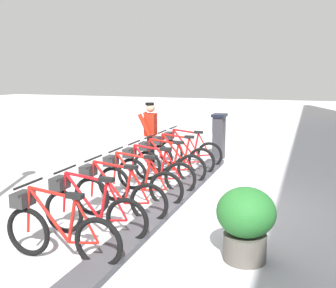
{
  "coord_description": "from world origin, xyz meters",
  "views": [
    {
      "loc": [
        -2.32,
        6.45,
        2.39
      ],
      "look_at": [
        0.5,
        -1.19,
        0.9
      ],
      "focal_mm": 41.28,
      "sensor_mm": 36.0,
      "label": 1
    }
  ],
  "objects_px": {
    "bike_docked_5": "(115,194)",
    "bike_docked_6": "(90,209)",
    "bike_docked_3": "(152,171)",
    "payment_kiosk": "(219,136)",
    "bike_docked_1": "(177,156)",
    "bike_docked_2": "(166,163)",
    "bike_docked_0": "(187,150)",
    "bike_docked_4": "(136,181)",
    "bike_docked_7": "(57,230)",
    "planter_bush": "(246,220)",
    "worker_near_rack": "(150,132)"
  },
  "relations": [
    {
      "from": "bike_docked_5",
      "to": "bike_docked_6",
      "type": "bearing_deg",
      "value": 90.0
    },
    {
      "from": "bike_docked_3",
      "to": "payment_kiosk",
      "type": "bearing_deg",
      "value": -99.21
    },
    {
      "from": "bike_docked_1",
      "to": "bike_docked_2",
      "type": "distance_m",
      "value": 0.79
    },
    {
      "from": "bike_docked_3",
      "to": "bike_docked_1",
      "type": "bearing_deg",
      "value": -90.0
    },
    {
      "from": "bike_docked_0",
      "to": "bike_docked_2",
      "type": "distance_m",
      "value": 1.59
    },
    {
      "from": "bike_docked_6",
      "to": "bike_docked_0",
      "type": "bearing_deg",
      "value": -90.0
    },
    {
      "from": "bike_docked_4",
      "to": "bike_docked_3",
      "type": "bearing_deg",
      "value": -90.0
    },
    {
      "from": "bike_docked_7",
      "to": "planter_bush",
      "type": "distance_m",
      "value": 2.42
    },
    {
      "from": "worker_near_rack",
      "to": "bike_docked_6",
      "type": "bearing_deg",
      "value": 101.35
    },
    {
      "from": "worker_near_rack",
      "to": "planter_bush",
      "type": "bearing_deg",
      "value": 126.1
    },
    {
      "from": "planter_bush",
      "to": "bike_docked_1",
      "type": "bearing_deg",
      "value": -59.86
    },
    {
      "from": "bike_docked_3",
      "to": "bike_docked_2",
      "type": "bearing_deg",
      "value": -90.0
    },
    {
      "from": "bike_docked_5",
      "to": "worker_near_rack",
      "type": "height_order",
      "value": "worker_near_rack"
    },
    {
      "from": "bike_docked_2",
      "to": "planter_bush",
      "type": "relative_size",
      "value": 1.77
    },
    {
      "from": "bike_docked_0",
      "to": "bike_docked_4",
      "type": "height_order",
      "value": "same"
    },
    {
      "from": "bike_docked_1",
      "to": "bike_docked_3",
      "type": "distance_m",
      "value": 1.59
    },
    {
      "from": "bike_docked_3",
      "to": "bike_docked_4",
      "type": "bearing_deg",
      "value": 90.0
    },
    {
      "from": "bike_docked_1",
      "to": "bike_docked_5",
      "type": "distance_m",
      "value": 3.17
    },
    {
      "from": "bike_docked_6",
      "to": "worker_near_rack",
      "type": "bearing_deg",
      "value": -78.65
    },
    {
      "from": "payment_kiosk",
      "to": "bike_docked_0",
      "type": "bearing_deg",
      "value": 63.46
    },
    {
      "from": "payment_kiosk",
      "to": "bike_docked_1",
      "type": "relative_size",
      "value": 0.74
    },
    {
      "from": "bike_docked_0",
      "to": "bike_docked_4",
      "type": "bearing_deg",
      "value": 90.0
    },
    {
      "from": "planter_bush",
      "to": "bike_docked_4",
      "type": "bearing_deg",
      "value": -33.76
    },
    {
      "from": "bike_docked_0",
      "to": "bike_docked_7",
      "type": "distance_m",
      "value": 5.56
    },
    {
      "from": "bike_docked_7",
      "to": "bike_docked_4",
      "type": "bearing_deg",
      "value": -90.0
    },
    {
      "from": "payment_kiosk",
      "to": "bike_docked_1",
      "type": "distance_m",
      "value": 2.03
    },
    {
      "from": "bike_docked_7",
      "to": "payment_kiosk",
      "type": "bearing_deg",
      "value": -94.88
    },
    {
      "from": "bike_docked_4",
      "to": "worker_near_rack",
      "type": "height_order",
      "value": "worker_near_rack"
    },
    {
      "from": "bike_docked_2",
      "to": "bike_docked_5",
      "type": "relative_size",
      "value": 1.0
    },
    {
      "from": "bike_docked_5",
      "to": "planter_bush",
      "type": "distance_m",
      "value": 2.37
    },
    {
      "from": "bike_docked_3",
      "to": "planter_bush",
      "type": "height_order",
      "value": "bike_docked_3"
    },
    {
      "from": "bike_docked_5",
      "to": "worker_near_rack",
      "type": "xyz_separation_m",
      "value": [
        0.88,
        -3.59,
        0.48
      ]
    },
    {
      "from": "bike_docked_2",
      "to": "planter_bush",
      "type": "bearing_deg",
      "value": 126.1
    },
    {
      "from": "bike_docked_2",
      "to": "planter_bush",
      "type": "xyz_separation_m",
      "value": [
        -2.26,
        3.1,
        0.11
      ]
    },
    {
      "from": "bike_docked_6",
      "to": "worker_near_rack",
      "type": "relative_size",
      "value": 1.04
    },
    {
      "from": "worker_near_rack",
      "to": "payment_kiosk",
      "type": "bearing_deg",
      "value": -133.59
    },
    {
      "from": "bike_docked_2",
      "to": "bike_docked_5",
      "type": "bearing_deg",
      "value": 90.0
    },
    {
      "from": "bike_docked_6",
      "to": "worker_near_rack",
      "type": "distance_m",
      "value": 4.5
    },
    {
      "from": "bike_docked_2",
      "to": "bike_docked_4",
      "type": "distance_m",
      "value": 1.59
    },
    {
      "from": "worker_near_rack",
      "to": "bike_docked_7",
      "type": "bearing_deg",
      "value": 99.65
    },
    {
      "from": "bike_docked_2",
      "to": "worker_near_rack",
      "type": "xyz_separation_m",
      "value": [
        0.88,
        -1.21,
        0.48
      ]
    },
    {
      "from": "bike_docked_6",
      "to": "bike_docked_2",
      "type": "bearing_deg",
      "value": -90.0
    },
    {
      "from": "payment_kiosk",
      "to": "bike_docked_4",
      "type": "distance_m",
      "value": 4.36
    },
    {
      "from": "bike_docked_0",
      "to": "planter_bush",
      "type": "relative_size",
      "value": 1.77
    },
    {
      "from": "bike_docked_2",
      "to": "worker_near_rack",
      "type": "distance_m",
      "value": 1.57
    },
    {
      "from": "bike_docked_1",
      "to": "bike_docked_3",
      "type": "height_order",
      "value": "same"
    },
    {
      "from": "bike_docked_2",
      "to": "bike_docked_3",
      "type": "xyz_separation_m",
      "value": [
        0.0,
        0.79,
        0.0
      ]
    },
    {
      "from": "bike_docked_5",
      "to": "worker_near_rack",
      "type": "bearing_deg",
      "value": -76.22
    },
    {
      "from": "bike_docked_5",
      "to": "bike_docked_7",
      "type": "xyz_separation_m",
      "value": [
        0.0,
        1.59,
        0.0
      ]
    },
    {
      "from": "payment_kiosk",
      "to": "bike_docked_1",
      "type": "height_order",
      "value": "payment_kiosk"
    }
  ]
}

